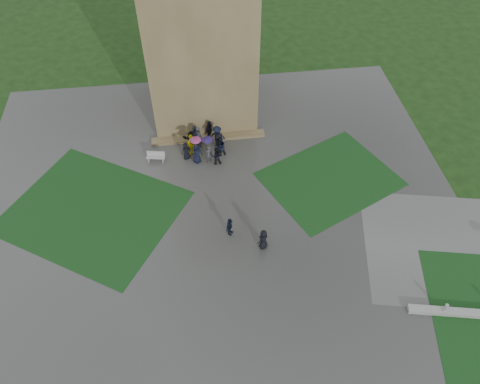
{
  "coord_description": "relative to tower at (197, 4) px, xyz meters",
  "views": [
    {
      "loc": [
        -1.02,
        -17.82,
        24.74
      ],
      "look_at": [
        1.65,
        3.47,
        1.2
      ],
      "focal_mm": 35.0,
      "sensor_mm": 36.0,
      "label": 1
    }
  ],
  "objects": [
    {
      "name": "pedestrian_near",
      "position": [
        2.66,
        -15.39,
        -8.18
      ],
      "size": [
        0.94,
        0.89,
        1.59
      ],
      "primitive_type": "imported",
      "rotation": [
        0.0,
        0.0,
        3.76
      ],
      "color": "black",
      "rests_on": "plaza"
    },
    {
      "name": "tower",
      "position": [
        0.0,
        0.0,
        0.0
      ],
      "size": [
        8.0,
        8.0,
        18.0
      ],
      "primitive_type": "cube",
      "color": "brown",
      "rests_on": "ground"
    },
    {
      "name": "plaza",
      "position": [
        0.0,
        -13.0,
        -8.99
      ],
      "size": [
        34.0,
        34.0,
        0.02
      ],
      "primitive_type": "cube",
      "color": "#353633",
      "rests_on": "ground"
    },
    {
      "name": "tower_plinth",
      "position": [
        0.0,
        -4.4,
        -8.87
      ],
      "size": [
        9.0,
        0.8,
        0.22
      ],
      "primitive_type": "cube",
      "color": "brown",
      "rests_on": "plaza"
    },
    {
      "name": "visitor_cluster",
      "position": [
        -0.46,
        -5.89,
        -8.0
      ],
      "size": [
        3.5,
        3.68,
        2.44
      ],
      "color": "black",
      "rests_on": "plaza"
    },
    {
      "name": "lawn_inset_left",
      "position": [
        -8.5,
        -11.0,
        -8.97
      ],
      "size": [
        14.1,
        13.46,
        0.01
      ],
      "primitive_type": "cube",
      "rotation": [
        0.0,
        0.0,
        -0.56
      ],
      "color": "#123314",
      "rests_on": "plaza"
    },
    {
      "name": "pedestrian_mid",
      "position": [
        0.65,
        -14.07,
        -8.23
      ],
      "size": [
        0.88,
        1.01,
        1.49
      ],
      "primitive_type": "imported",
      "rotation": [
        0.0,
        0.0,
        1.02
      ],
      "color": "black",
      "rests_on": "plaza"
    },
    {
      "name": "ground",
      "position": [
        0.0,
        -15.0,
        -9.0
      ],
      "size": [
        120.0,
        120.0,
        0.0
      ],
      "primitive_type": "plane",
      "color": "black"
    },
    {
      "name": "bench",
      "position": [
        -4.14,
        -6.42,
        -8.57
      ],
      "size": [
        1.44,
        0.67,
        0.8
      ],
      "rotation": [
        0.0,
        0.0,
        -0.18
      ],
      "color": "#A2A29E",
      "rests_on": "plaza"
    },
    {
      "name": "lawn_inset_right",
      "position": [
        8.5,
        -10.0,
        -8.97
      ],
      "size": [
        11.12,
        10.15,
        0.01
      ],
      "primitive_type": "cube",
      "rotation": [
        0.0,
        0.0,
        0.44
      ],
      "color": "#123314",
      "rests_on": "plaza"
    }
  ]
}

